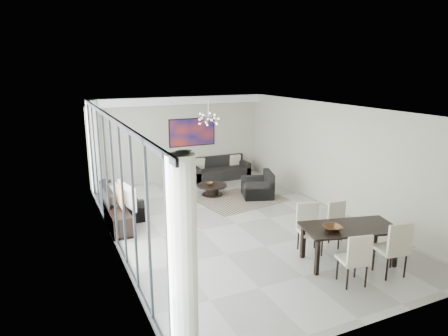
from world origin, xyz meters
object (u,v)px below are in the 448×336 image
coffee_table (212,189)px  dining_table (349,231)px  sofa_main (219,171)px  television (123,196)px  tv_console (118,218)px

coffee_table → dining_table: 5.26m
sofa_main → television: bearing=-142.1°
television → coffee_table: bearing=-75.7°
tv_console → dining_table: 5.43m
tv_console → television: (0.16, 0.00, 0.55)m
sofa_main → dining_table: (-0.21, -6.84, 0.43)m
dining_table → tv_console: bearing=136.1°
sofa_main → coffee_table: bearing=-120.8°
tv_console → dining_table: (3.90, -3.76, 0.44)m
tv_console → television: 0.57m
coffee_table → television: (-2.96, -1.41, 0.61)m
tv_console → dining_table: dining_table is taller
sofa_main → dining_table: bearing=-91.7°
sofa_main → tv_console: bearing=-143.2°
coffee_table → sofa_main: (0.99, 1.66, 0.07)m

